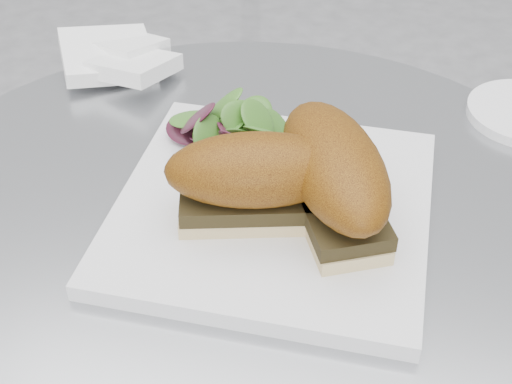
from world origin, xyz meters
TOP-DOWN VIEW (x-y plane):
  - plate at (0.02, 0.03)m, footprint 0.27×0.27m
  - sandwich_left at (0.01, 0.01)m, footprint 0.16×0.10m
  - sandwich_right at (0.07, 0.03)m, footprint 0.14×0.19m
  - salad at (-0.03, 0.09)m, footprint 0.11×0.11m
  - napkin at (-0.19, 0.24)m, footprint 0.16×0.16m

SIDE VIEW (x-z plane):
  - plate at x=0.02m, z-range 0.73..0.75m
  - napkin at x=-0.19m, z-range 0.73..0.75m
  - salad at x=-0.03m, z-range 0.75..0.80m
  - sandwich_left at x=0.01m, z-range 0.75..0.83m
  - sandwich_right at x=0.07m, z-range 0.75..0.83m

